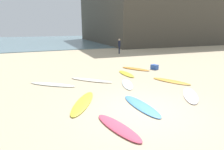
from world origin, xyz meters
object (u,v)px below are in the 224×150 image
(beachgoer_near, at_px, (119,45))
(surfboard_3, at_px, (53,84))
(surfboard_0, at_px, (83,103))
(surfboard_1, at_px, (171,81))
(surfboard_4, at_px, (190,95))
(surfboard_5, at_px, (118,127))
(surfboard_2, at_px, (91,80))
(surfboard_7, at_px, (127,84))
(surfboard_9, at_px, (136,69))
(surfboard_6, at_px, (141,106))
(surfboard_8, at_px, (126,74))
(beach_cooler, at_px, (155,67))

(beachgoer_near, bearing_deg, surfboard_3, -15.32)
(surfboard_0, distance_m, surfboard_1, 5.35)
(surfboard_4, relative_size, beachgoer_near, 1.30)
(surfboard_1, height_order, surfboard_5, surfboard_5)
(surfboard_0, bearing_deg, surfboard_1, 41.95)
(surfboard_1, bearing_deg, surfboard_2, -51.06)
(surfboard_0, height_order, surfboard_1, surfboard_0)
(surfboard_7, xyz_separation_m, surfboard_9, (2.34, 2.97, 0.01))
(surfboard_3, bearing_deg, surfboard_9, 143.97)
(surfboard_4, height_order, surfboard_6, surfboard_4)
(surfboard_8, relative_size, beach_cooler, 4.09)
(surfboard_4, relative_size, surfboard_6, 0.93)
(surfboard_3, height_order, beachgoer_near, beachgoer_near)
(surfboard_1, bearing_deg, beach_cooler, -134.36)
(surfboard_1, relative_size, surfboard_4, 1.00)
(surfboard_9, bearing_deg, surfboard_8, 8.88)
(surfboard_0, relative_size, surfboard_6, 1.09)
(surfboard_0, distance_m, surfboard_2, 3.27)
(surfboard_1, xyz_separation_m, surfboard_7, (-2.44, 0.54, 0.00))
(surfboard_9, bearing_deg, surfboard_2, -7.83)
(surfboard_4, relative_size, surfboard_9, 0.99)
(beach_cooler, bearing_deg, surfboard_5, -134.19)
(surfboard_2, bearing_deg, surfboard_4, -95.37)
(surfboard_1, distance_m, beachgoer_near, 11.86)
(surfboard_4, height_order, beachgoer_near, beachgoer_near)
(surfboard_0, xyz_separation_m, surfboard_2, (1.35, 2.98, -0.00))
(surfboard_0, height_order, surfboard_9, surfboard_9)
(surfboard_3, xyz_separation_m, surfboard_4, (5.21, -4.18, 0.00))
(beachgoer_near, bearing_deg, surfboard_2, -7.52)
(surfboard_7, distance_m, surfboard_8, 2.20)
(beachgoer_near, bearing_deg, surfboard_4, 13.05)
(surfboard_5, relative_size, surfboard_6, 0.86)
(surfboard_1, distance_m, surfboard_2, 4.42)
(surfboard_2, height_order, surfboard_6, surfboard_2)
(surfboard_0, bearing_deg, surfboard_7, 59.52)
(surfboard_0, height_order, surfboard_6, surfboard_0)
(surfboard_6, height_order, surfboard_9, surfboard_9)
(surfboard_1, xyz_separation_m, surfboard_5, (-4.86, -3.19, 0.00))
(surfboard_2, distance_m, surfboard_4, 5.18)
(surfboard_2, height_order, beachgoer_near, beachgoer_near)
(surfboard_3, xyz_separation_m, beach_cooler, (7.12, 0.87, 0.13))
(surfboard_2, distance_m, beachgoer_near, 11.58)
(surfboard_4, distance_m, surfboard_7, 3.10)
(surfboard_0, relative_size, surfboard_3, 0.97)
(surfboard_2, height_order, surfboard_9, surfboard_9)
(surfboard_2, relative_size, surfboard_4, 1.19)
(surfboard_6, relative_size, surfboard_7, 1.19)
(surfboard_2, xyz_separation_m, surfboard_9, (3.81, 1.47, 0.00))
(surfboard_8, bearing_deg, surfboard_1, 123.76)
(surfboard_3, height_order, surfboard_7, surfboard_7)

